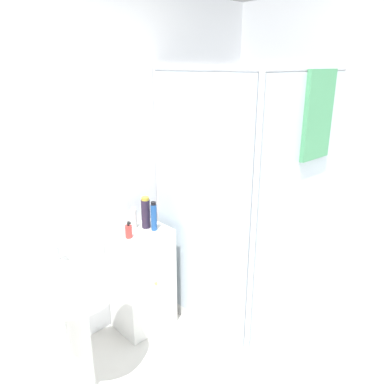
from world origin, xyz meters
TOP-DOWN VIEW (x-y plane):
  - wall_back at (0.00, 1.70)m, footprint 6.40×0.06m
  - shower_enclosure at (1.11, 1.09)m, footprint 1.00×1.03m
  - vanity_cabinet at (0.39, 1.50)m, footprint 0.42×0.35m
  - sink at (-0.28, 1.24)m, footprint 0.50×0.50m
  - soap_dispenser at (0.27, 1.47)m, footprint 0.05×0.05m
  - shampoo_bottle_tall_black at (0.46, 1.53)m, footprint 0.07×0.07m
  - shampoo_bottle_blue at (0.48, 1.45)m, footprint 0.04×0.04m
  - lotion_bottle_white at (0.39, 1.58)m, footprint 0.05×0.05m

SIDE VIEW (x-z plane):
  - vanity_cabinet at x=0.39m, z-range 0.00..0.82m
  - shower_enclosure at x=1.11m, z-range -0.49..1.50m
  - sink at x=-0.28m, z-range 0.18..1.17m
  - soap_dispenser at x=0.27m, z-range 0.81..0.93m
  - lotion_bottle_white at x=0.39m, z-range 0.81..0.98m
  - shampoo_bottle_blue at x=0.48m, z-range 0.82..1.04m
  - shampoo_bottle_tall_black at x=0.46m, z-range 0.82..1.06m
  - wall_back at x=0.00m, z-range 0.00..2.50m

